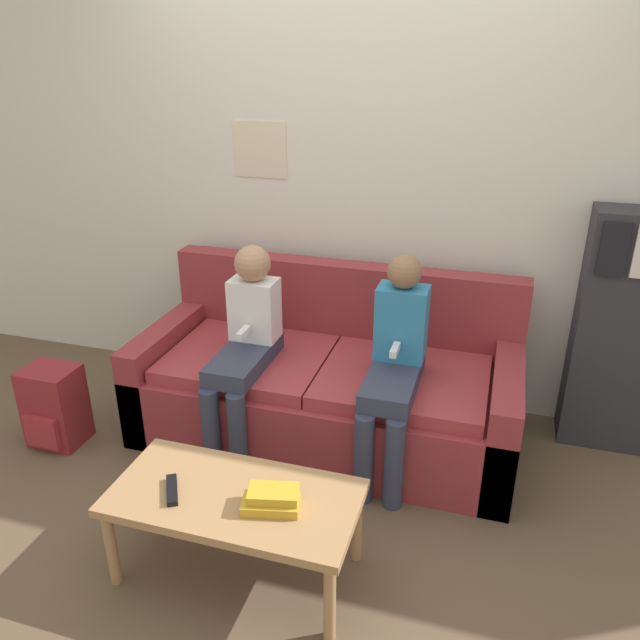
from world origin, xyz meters
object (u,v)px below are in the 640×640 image
Objects in this scene: couch at (328,385)px; coffee_table at (235,503)px; person_right at (395,361)px; tv_remote at (172,490)px; backpack at (54,406)px; person_left at (245,340)px; bookshelf at (624,332)px.

couch reaches higher than coffee_table.
couch is 1.83× the size of person_right.
tv_remote is at bearing -126.52° from person_right.
coffee_table is 2.22× the size of backpack.
bookshelf reaches higher than person_left.
person_right is at bearing 62.39° from coffee_table.
coffee_table is 1.40m from backpack.
coffee_table is at bearing -117.61° from person_right.
person_right is at bearing -0.04° from person_left.
tv_remote is at bearing -104.56° from couch.
bookshelf reaches higher than backpack.
tv_remote is at bearing -139.58° from bookshelf.
person_right reaches higher than person_left.
person_left reaches higher than tv_remote.
tv_remote is at bearing -165.59° from coffee_table.
person_right reaches higher than backpack.
bookshelf is at bearing 17.34° from backpack.
couch is 1.17m from tv_remote.
couch is at bearing 151.61° from person_right.
bookshelf is at bearing 43.32° from coffee_table.
tv_remote is 1.23m from backpack.
backpack is (-1.05, 0.61, -0.18)m from tv_remote.
person_left is 0.76m from person_right.
person_right is 0.85× the size of bookshelf.
person_left is 1.90m from bookshelf.
backpack is at bearing 119.45° from tv_remote.
tv_remote is at bearing -30.13° from backpack.
tv_remote is 0.39× the size of backpack.
person_right is 1.20m from bookshelf.
coffee_table is at bearing -70.19° from person_left.
backpack is at bearing -162.21° from person_left.
coffee_table is 0.92× the size of person_left.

